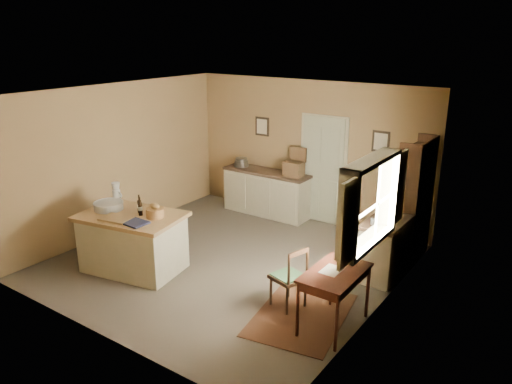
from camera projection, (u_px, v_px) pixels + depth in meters
ground at (229, 262)px, 8.06m from camera, size 5.00×5.00×0.00m
wall_back at (308, 151)px, 9.59m from camera, size 5.00×0.10×2.70m
wall_front at (93, 234)px, 5.69m from camera, size 5.00×0.10×2.70m
wall_left at (119, 159)px, 9.00m from camera, size 0.10×5.00×2.70m
wall_right at (384, 215)px, 6.28m from camera, size 0.10×5.00×2.70m
ceiling at (226, 93)px, 7.22m from camera, size 5.00×5.00×0.00m
door at (323, 169)px, 9.47m from camera, size 0.97×0.06×2.11m
framed_prints at (317, 133)px, 9.35m from camera, size 2.82×0.02×0.38m
window at (373, 203)px, 6.10m from camera, size 0.25×1.99×1.12m
work_island at (133, 240)px, 7.68m from camera, size 1.70×1.27×1.20m
sideboard at (267, 191)px, 10.03m from camera, size 1.82×0.52×1.18m
rug at (301, 315)px, 6.55m from camera, size 1.36×1.76×0.01m
writing_desk at (335, 278)px, 6.10m from camera, size 0.60×0.98×0.82m
desk_chair at (288, 277)px, 6.64m from camera, size 0.50×0.50×0.86m
right_cabinet at (384, 248)px, 7.48m from camera, size 0.54×0.96×0.99m
shelving_unit at (417, 200)px, 7.93m from camera, size 0.34×0.89×1.98m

